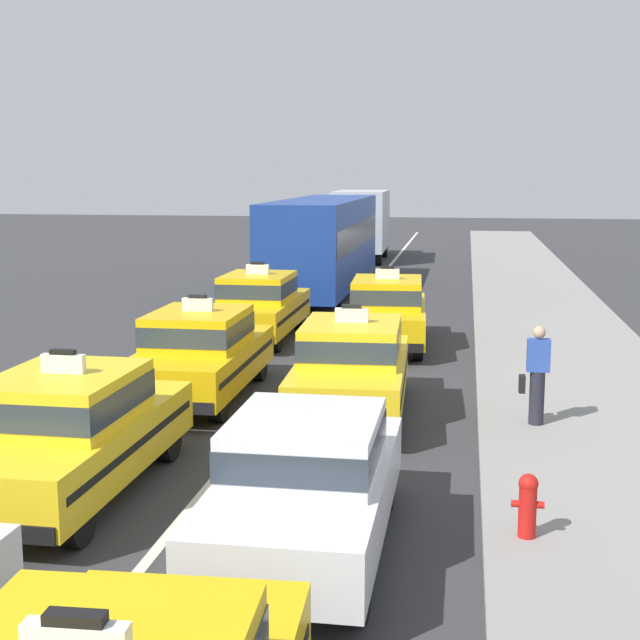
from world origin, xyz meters
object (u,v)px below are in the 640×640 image
Objects in this scene: taxi_left_fourth at (259,305)px; taxi_left_second at (70,430)px; box_truck_left_sixth at (363,222)px; sedan_right_second at (307,479)px; bus_left_fifth at (323,240)px; taxi_left_third at (200,352)px; taxi_right_third at (352,366)px; taxi_right_fourth at (387,311)px; pedestrian_by_storefront at (537,375)px; fire_hydrant at (528,503)px.

taxi_left_second is at bearing -89.52° from taxi_left_fourth.
box_truck_left_sixth is 33.03m from sedan_right_second.
taxi_left_second is at bearing -90.20° from bus_left_fifth.
taxi_left_second and taxi_left_third have the same top height.
taxi_left_fourth and taxi_right_third have the same top height.
box_truck_left_sixth is (-0.05, 26.50, 0.90)m from taxi_left_third.
sedan_right_second is 0.93× the size of taxi_right_third.
taxi_left_third is 0.65× the size of box_truck_left_sixth.
taxi_right_third is at bearing -79.17° from bus_left_fifth.
taxi_left_third is 7.10m from sedan_right_second.
taxi_left_fourth and taxi_right_fourth have the same top height.
taxi_right_fourth is at bearing 89.49° from taxi_right_third.
taxi_left_fourth is 9.22m from bus_left_fifth.
taxi_left_third is 1.06× the size of sedan_right_second.
taxi_right_fourth reaches higher than pedestrian_by_storefront.
taxi_left_third reaches higher than pedestrian_by_storefront.
bus_left_fifth is 11.40m from box_truck_left_sixth.
box_truck_left_sixth is 27.42m from taxi_right_third.
taxi_left_fourth is 7.40m from taxi_right_third.
taxi_right_third is at bearing 92.25° from sedan_right_second.
bus_left_fifth is 2.60× the size of sedan_right_second.
taxi_left_second is 5.37m from taxi_right_third.
taxi_left_fourth is (-0.09, 11.05, 0.00)m from taxi_left_second.
box_truck_left_sixth is (0.06, 11.40, -0.04)m from bus_left_fifth.
taxi_right_third is (-0.22, 5.62, 0.03)m from sedan_right_second.
fire_hydrant is (5.55, -5.90, -0.33)m from taxi_left_third.
bus_left_fifth is 10.16m from taxi_right_fourth.
taxi_right_third and taxi_right_fourth have the same top height.
taxi_right_third is 3.10m from pedestrian_by_storefront.
taxi_left_second is 20.24m from bus_left_fifth.
sedan_right_second is at bearing -74.47° from taxi_left_fourth.
sedan_right_second is 2.47m from fire_hydrant.
taxi_left_second is 1.06× the size of sedan_right_second.
taxi_left_second is at bearing -125.32° from taxi_right_third.
box_truck_left_sixth reaches higher than taxi_left_second.
taxi_right_third is (3.03, -15.84, -0.94)m from bus_left_fifth.
taxi_left_third is 6.10m from pedestrian_by_storefront.
taxi_right_third is 6.21m from taxi_right_fourth.
pedestrian_by_storefront is at bearing -69.61° from bus_left_fifth.
taxi_left_third and taxi_right_fourth have the same top height.
bus_left_fifth reaches higher than taxi_left_fourth.
box_truck_left_sixth is 28.42m from pedestrian_by_storefront.
taxi_left_fourth is 1.06× the size of sedan_right_second.
bus_left_fifth reaches higher than taxi_right_third.
sedan_right_second is at bearing -63.78° from taxi_left_third.
taxi_left_second is at bearing -90.24° from box_truck_left_sixth.
taxi_right_fourth is (2.97, 5.46, 0.00)m from taxi_left_third.
sedan_right_second is at bearing -168.87° from fire_hydrant.
fire_hydrant is (5.73, -0.77, -0.33)m from taxi_left_second.
fire_hydrant is (5.60, -32.39, -1.23)m from box_truck_left_sixth.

